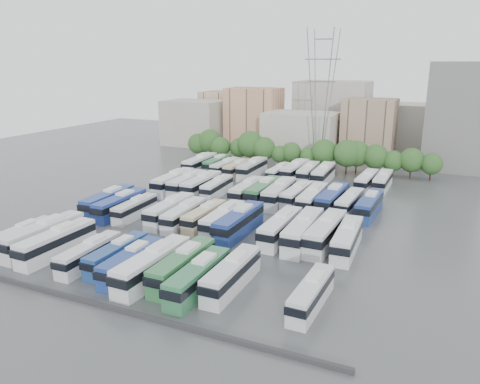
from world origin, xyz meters
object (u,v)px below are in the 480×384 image
at_px(bus_r2_s9, 297,195).
at_px(bus_r0_s2, 57,242).
at_px(bus_r1_s13, 347,239).
at_px(bus_r3_s2, 226,167).
at_px(bus_r1_s4, 170,210).
at_px(bus_r1_s5, 184,214).
at_px(bus_r1_s12, 325,232).
at_px(bus_r3_s6, 279,172).
at_px(bus_r3_s3, 237,168).
at_px(bus_r0_s13, 311,293).
at_px(bus_r3_s1, 217,164).
at_px(bus_r3_s4, 252,168).
at_px(bus_r2_s2, 187,183).
at_px(bus_r1_s6, 205,216).
at_px(bus_r0_s9, 198,277).
at_px(bus_r2_s3, 201,185).
at_px(bus_r3_s9, 323,174).
at_px(bus_r2_s13, 369,205).
at_px(apartment_tower, 457,117).
at_px(bus_r0_s4, 89,254).
at_px(bus_r2_s8, 279,193).
at_px(bus_r3_s13, 383,181).
at_px(bus_r1_s11, 303,230).
at_px(bus_r1_s8, 239,222).
at_px(bus_r2_s11, 332,199).
at_px(bus_r2_s12, 349,203).
at_px(bus_r0_s1, 43,235).
at_px(bus_r2_s10, 312,199).
at_px(bus_r0_s7, 153,265).
at_px(bus_r3_s0, 200,164).
at_px(bus_r2_s4, 217,187).
at_px(bus_r3_s12, 367,181).
at_px(bus_r3_s7, 295,170).
at_px(bus_r1_s1, 120,205).
at_px(bus_r1_s10, 281,227).
at_px(bus_r0_s8, 183,266).
at_px(bus_r0_s5, 117,254).
at_px(bus_r2_s7, 264,191).
at_px(bus_r1_s0, 108,201).
at_px(bus_r0_s6, 131,262).
at_px(electricity_pylon, 321,91).
at_px(bus_r2_s6, 247,191).

bearing_deg(bus_r2_s9, bus_r0_s2, -119.32).
bearing_deg(bus_r1_s13, bus_r3_s2, 133.22).
bearing_deg(bus_r1_s4, bus_r1_s5, -13.44).
height_order(bus_r1_s13, bus_r2_s9, bus_r1_s13).
relative_size(bus_r1_s12, bus_r3_s6, 1.24).
bearing_deg(bus_r3_s3, bus_r0_s13, -56.83).
bearing_deg(bus_r3_s1, bus_r3_s4, -10.59).
distance_m(bus_r0_s2, bus_r1_s12, 38.02).
bearing_deg(bus_r2_s2, bus_r1_s6, -53.45).
bearing_deg(bus_r0_s13, bus_r0_s9, -170.17).
bearing_deg(bus_r2_s3, bus_r3_s9, 43.06).
relative_size(bus_r1_s5, bus_r2_s13, 0.96).
height_order(apartment_tower, bus_r2_s2, apartment_tower).
relative_size(bus_r0_s4, bus_r2_s2, 0.86).
bearing_deg(bus_r2_s8, bus_r3_s13, 45.69).
bearing_deg(bus_r0_s2, bus_r3_s4, 83.89).
bearing_deg(bus_r1_s11, bus_r1_s8, -178.77).
bearing_deg(apartment_tower, bus_r2_s11, -112.58).
distance_m(bus_r1_s4, bus_r2_s12, 31.72).
height_order(bus_r0_s1, bus_r3_s4, bus_r0_s1).
height_order(bus_r2_s10, bus_r2_s12, bus_r2_s10).
xyz_separation_m(bus_r0_s7, bus_r3_s0, (-23.38, 53.75, 0.01)).
height_order(bus_r1_s5, bus_r2_s4, bus_r1_s5).
bearing_deg(bus_r3_s0, bus_r3_s4, 2.39).
xyz_separation_m(bus_r2_s8, bus_r2_s13, (16.80, -0.38, -0.18)).
distance_m(bus_r2_s12, bus_r3_s0, 43.05).
bearing_deg(bus_r1_s6, bus_r3_s12, 60.63).
height_order(bus_r0_s4, bus_r2_s9, bus_r2_s9).
bearing_deg(bus_r3_s7, bus_r1_s13, -60.27).
bearing_deg(bus_r2_s13, bus_r1_s1, -154.16).
distance_m(bus_r3_s4, bus_r3_s9, 16.64).
bearing_deg(bus_r3_s13, bus_r1_s10, -104.70).
relative_size(bus_r0_s8, bus_r1_s4, 1.01).
height_order(bus_r0_s5, bus_r3_s1, bus_r3_s1).
relative_size(bus_r2_s10, bus_r3_s9, 1.00).
height_order(bus_r0_s4, bus_r1_s12, bus_r1_s12).
xyz_separation_m(bus_r0_s8, bus_r1_s4, (-13.47, 18.15, -0.02)).
bearing_deg(bus_r0_s7, bus_r3_s6, 94.58).
relative_size(bus_r1_s8, bus_r3_s13, 1.13).
bearing_deg(bus_r2_s9, bus_r2_s7, -171.56).
bearing_deg(bus_r0_s5, bus_r0_s2, -177.33).
bearing_deg(bus_r1_s5, bus_r0_s13, -35.71).
bearing_deg(bus_r1_s0, bus_r3_s3, 71.68).
height_order(bus_r2_s2, bus_r3_s12, bus_r2_s2).
xyz_separation_m(bus_r1_s4, bus_r3_s3, (-3.29, 34.20, -0.19)).
distance_m(bus_r2_s11, bus_r3_s3, 31.39).
xyz_separation_m(bus_r0_s6, bus_r3_s1, (-16.53, 55.99, 0.05)).
distance_m(electricity_pylon, bus_r2_s7, 41.48).
bearing_deg(bus_r2_s6, bus_r0_s13, -57.34).
height_order(bus_r0_s4, bus_r3_s3, bus_r3_s3).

